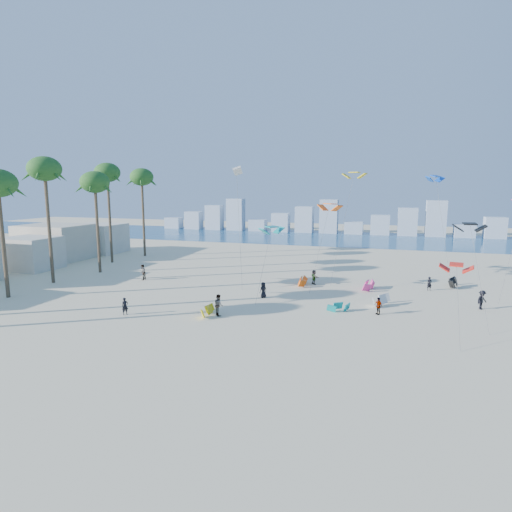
% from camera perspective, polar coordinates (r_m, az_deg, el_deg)
% --- Properties ---
extents(ground, '(220.00, 220.00, 0.00)m').
position_cam_1_polar(ground, '(30.65, -14.83, -12.73)').
color(ground, beige).
rests_on(ground, ground).
extents(ocean, '(220.00, 220.00, 0.00)m').
position_cam_1_polar(ocean, '(97.79, 8.18, 2.52)').
color(ocean, navy).
rests_on(ocean, ground).
extents(kitesurfer_near, '(0.65, 0.68, 1.56)m').
position_cam_1_polar(kitesurfer_near, '(39.79, -17.34, -6.52)').
color(kitesurfer_near, black).
rests_on(kitesurfer_near, ground).
extents(kitesurfer_mid, '(1.15, 1.18, 1.92)m').
position_cam_1_polar(kitesurfer_mid, '(37.93, -5.09, -6.62)').
color(kitesurfer_mid, gray).
rests_on(kitesurfer_mid, ground).
extents(kitesurfers_far, '(38.50, 11.80, 1.91)m').
position_cam_1_polar(kitesurfers_far, '(46.01, 7.65, -3.94)').
color(kitesurfers_far, black).
rests_on(kitesurfers_far, ground).
extents(grounded_kites, '(23.93, 21.65, 0.98)m').
position_cam_1_polar(grounded_kites, '(45.91, 13.69, -4.68)').
color(grounded_kites, yellow).
rests_on(grounded_kites, ground).
extents(flying_kites, '(33.18, 25.69, 14.31)m').
position_cam_1_polar(flying_kites, '(47.47, 13.09, 7.89)').
color(flying_kites, '#0C9294').
rests_on(flying_kites, ground).
extents(palm_row, '(7.37, 44.80, 14.96)m').
position_cam_1_polar(palm_row, '(55.31, -26.53, 9.17)').
color(palm_row, brown).
rests_on(palm_row, ground).
extents(beachfront_buildings, '(11.50, 43.00, 6.00)m').
position_cam_1_polar(beachfront_buildings, '(67.04, -30.05, 0.60)').
color(beachfront_buildings, beige).
rests_on(beachfront_buildings, ground).
extents(distant_skyline, '(85.00, 3.00, 8.40)m').
position_cam_1_polar(distant_skyline, '(107.51, 8.46, 4.77)').
color(distant_skyline, '#9EADBF').
rests_on(distant_skyline, ground).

